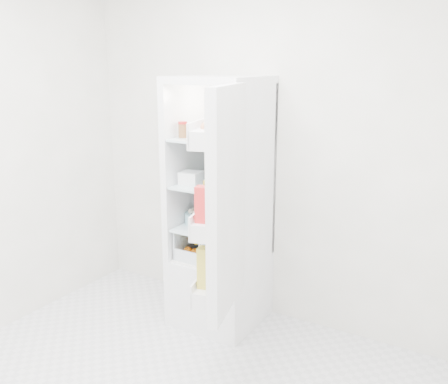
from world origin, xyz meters
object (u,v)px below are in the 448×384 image
Objects in this scene: mushroom_bowl at (196,218)px; fridge_door at (222,206)px; refrigerator at (223,234)px; red_cabbage at (243,215)px.

fridge_door is at bearing -44.06° from mushroom_bowl.
refrigerator is 0.23m from red_cabbage.
refrigerator reaches higher than red_cabbage.
red_cabbage is at bearing 21.24° from mushroom_bowl.
refrigerator is 0.23m from mushroom_bowl.
mushroom_bowl is 0.82m from fridge_door.
mushroom_bowl is at bearing -158.76° from red_cabbage.
fridge_door is (0.22, -0.65, 0.26)m from red_cabbage.
mushroom_bowl is 0.13× the size of fridge_door.
refrigerator is 10.74× the size of mushroom_bowl.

